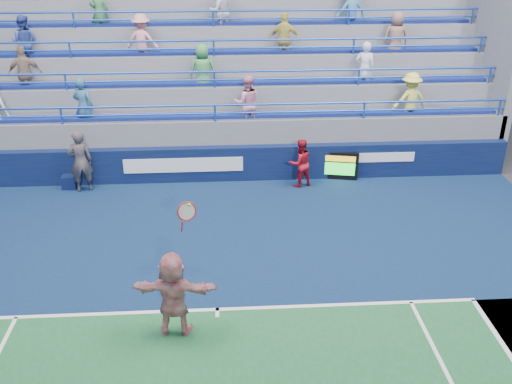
{
  "coord_description": "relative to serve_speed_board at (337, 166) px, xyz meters",
  "views": [
    {
      "loc": [
        0.21,
        -9.62,
        7.4
      ],
      "look_at": [
        0.96,
        2.5,
        1.5
      ],
      "focal_mm": 40.0,
      "sensor_mm": 36.0,
      "label": 1
    }
  ],
  "objects": [
    {
      "name": "tennis_player",
      "position": [
        -4.53,
        -6.97,
        0.45
      ],
      "size": [
        1.69,
        0.68,
        2.86
      ],
      "color": "silver",
      "rests_on": "ground"
    },
    {
      "name": "ball_girl",
      "position": [
        -1.21,
        -0.42,
        0.3
      ],
      "size": [
        0.88,
        0.78,
        1.5
      ],
      "primitive_type": "imported",
      "rotation": [
        0.0,
        0.0,
        3.49
      ],
      "color": "#AA131F",
      "rests_on": "ground"
    },
    {
      "name": "judge_chair",
      "position": [
        -8.13,
        -0.12,
        -0.21
      ],
      "size": [
        0.42,
        0.42,
        0.73
      ],
      "color": "#0C173D",
      "rests_on": "ground"
    },
    {
      "name": "ground",
      "position": [
        -3.71,
        -6.36,
        -0.45
      ],
      "size": [
        120.0,
        120.0,
        0.0
      ],
      "primitive_type": "plane",
      "color": "#333538"
    },
    {
      "name": "line_judge",
      "position": [
        -7.67,
        -0.36,
        0.5
      ],
      "size": [
        0.78,
        0.62,
        1.89
      ],
      "primitive_type": "imported",
      "rotation": [
        0.0,
        0.0,
        3.41
      ],
      "color": "#121B33",
      "rests_on": "ground"
    },
    {
      "name": "sponsor_wall",
      "position": [
        -3.71,
        0.14,
        0.1
      ],
      "size": [
        18.0,
        0.32,
        1.1
      ],
      "color": "#0A103B",
      "rests_on": "ground"
    },
    {
      "name": "bleacher_stand",
      "position": [
        -3.71,
        3.91,
        1.1
      ],
      "size": [
        18.0,
        5.6,
        6.13
      ],
      "color": "slate",
      "rests_on": "ground"
    },
    {
      "name": "serve_speed_board",
      "position": [
        0.0,
        0.0,
        0.0
      ],
      "size": [
        1.29,
        0.39,
        0.89
      ],
      "color": "black",
      "rests_on": "ground"
    }
  ]
}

